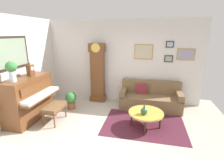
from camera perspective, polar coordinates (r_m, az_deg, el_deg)
name	(u,v)px	position (r m, az deg, el deg)	size (l,w,h in m)	color
ground_plane	(103,139)	(4.18, -3.00, -19.32)	(6.40, 6.00, 0.10)	#B2A899
wall_back	(122,61)	(5.84, 3.24, 6.36)	(5.30, 0.13, 2.80)	silver
area_rug	(144,124)	(4.70, 10.69, -14.54)	(2.10, 1.50, 0.01)	#4C1E2D
piano	(29,98)	(5.19, -26.33, -5.57)	(0.87, 1.44, 1.21)	brown
piano_bench	(54,108)	(4.84, -18.97, -8.87)	(0.42, 0.70, 0.48)	brown
grandfather_clock	(98,74)	(5.86, -4.90, 1.97)	(0.52, 0.34, 2.03)	brown
couch	(150,98)	(5.61, 12.77, -5.99)	(1.90, 0.80, 0.84)	brown
coffee_table	(146,113)	(4.42, 11.42, -10.93)	(0.88, 0.88, 0.42)	gold
mantel_clock	(30,69)	(5.14, -25.91, 3.23)	(0.13, 0.18, 0.38)	brown
flower_vase	(11,69)	(4.65, -30.88, 3.22)	(0.26, 0.26, 0.58)	silver
green_jug	(144,111)	(4.25, 10.77, -10.31)	(0.17, 0.17, 0.24)	#234C33
potted_plant	(71,99)	(5.52, -13.70, -6.31)	(0.36, 0.36, 0.56)	#935138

